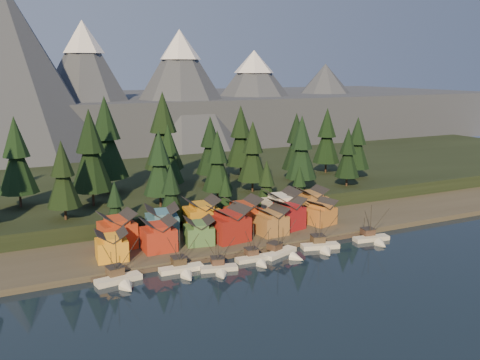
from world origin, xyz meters
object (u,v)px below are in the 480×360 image
boat_4 (284,249)px  boat_5 (322,242)px  boat_1 (183,265)px  boat_0 (120,274)px  boat_6 (374,234)px  house_front_0 (112,244)px  house_back_1 (162,222)px  boat_3 (256,255)px  house_back_0 (117,229)px  boat_2 (219,264)px  house_front_1 (158,234)px

boat_4 → boat_5: size_ratio=0.96×
boat_1 → boat_0: bearing=-177.3°
boat_1 → boat_6: bearing=0.9°
boat_0 → boat_6: (70.01, -1.84, -0.20)m
boat_6 → house_front_0: bearing=176.8°
boat_0 → boat_1: size_ratio=1.03×
boat_6 → boat_0: bearing=-173.2°
boat_5 → house_back_1: bearing=163.3°
boat_0 → boat_3: boat_0 is taller
boat_3 → house_back_0: 36.63m
boat_2 → house_front_1: house_front_1 is taller
house_back_0 → house_back_1: 12.27m
boat_1 → house_front_0: 18.56m
boat_2 → house_front_1: (-9.29, 17.02, 3.94)m
house_back_0 → house_front_1: bearing=-42.1°
boat_0 → boat_5: bearing=-9.0°
boat_1 → boat_3: (18.85, -1.32, -0.20)m
boat_2 → boat_6: bearing=15.5°
boat_4 → house_front_0: size_ratio=1.42×
boat_0 → boat_6: bearing=-9.4°
boat_6 → house_back_0: size_ratio=1.22×
house_front_0 → house_back_1: 18.21m
boat_3 → house_back_1: 28.49m
boat_4 → boat_3: bearing=163.4°
boat_1 → house_back_0: house_back_0 is taller
boat_0 → house_front_1: (13.37, 13.69, 3.59)m
house_front_0 → boat_1: bearing=-36.4°
boat_2 → boat_6: (47.35, 1.49, 0.16)m
boat_0 → house_front_1: boat_0 is taller
boat_3 → house_back_1: bearing=128.8°
boat_6 → boat_4: bearing=-174.1°
house_front_0 → house_front_1: house_front_1 is taller
house_back_1 → boat_3: bearing=-42.1°
boat_2 → boat_5: bearing=18.1°
boat_6 → house_back_0: 69.31m
boat_5 → house_front_0: (-52.29, 13.09, 3.14)m
boat_1 → house_front_1: size_ratio=1.42×
boat_4 → house_back_1: house_back_1 is taller
boat_6 → house_back_0: house_back_0 is taller
boat_4 → boat_5: bearing=-22.4°
boat_4 → boat_6: bearing=-23.4°
house_front_1 → house_back_0: size_ratio=0.88×
boat_0 → boat_2: 22.90m
boat_1 → boat_2: (7.94, -3.33, -0.10)m
boat_6 → house_back_1: house_back_1 is taller
boat_1 → boat_5: 38.66m
boat_3 → house_front_0: boat_3 is taller
boat_1 → house_back_1: size_ratio=1.17×
boat_1 → boat_2: bearing=-20.0°
boat_5 → house_front_1: (-40.00, 14.63, 3.66)m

